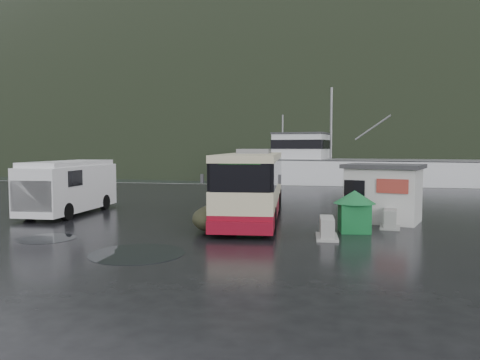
% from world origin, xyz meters
% --- Properties ---
extents(ground, '(160.00, 160.00, 0.00)m').
position_xyz_m(ground, '(0.00, 0.00, 0.00)').
color(ground, black).
rests_on(ground, ground).
extents(harbor_water, '(300.00, 180.00, 0.02)m').
position_xyz_m(harbor_water, '(0.00, 110.00, 0.00)').
color(harbor_water, black).
rests_on(harbor_water, ground).
extents(quay_edge, '(160.00, 0.60, 1.50)m').
position_xyz_m(quay_edge, '(0.00, 20.00, 0.00)').
color(quay_edge, '#999993').
rests_on(quay_edge, ground).
extents(headland, '(780.00, 540.00, 570.00)m').
position_xyz_m(headland, '(10.00, 250.00, 0.00)').
color(headland, black).
rests_on(headland, ground).
extents(coach_bus, '(3.91, 11.63, 3.22)m').
position_xyz_m(coach_bus, '(0.76, 1.56, 0.00)').
color(coach_bus, beige).
rests_on(coach_bus, ground).
extents(white_van, '(2.34, 6.34, 2.63)m').
position_xyz_m(white_van, '(-8.27, 0.66, 0.00)').
color(white_van, white).
rests_on(white_van, ground).
extents(waste_bin_left, '(1.05, 1.05, 1.37)m').
position_xyz_m(waste_bin_left, '(1.37, -2.46, 0.00)').
color(waste_bin_left, '#12662E').
rests_on(waste_bin_left, ground).
extents(waste_bin_right, '(1.30, 1.30, 1.62)m').
position_xyz_m(waste_bin_right, '(5.30, -1.59, 0.00)').
color(waste_bin_right, '#12662E').
rests_on(waste_bin_right, ground).
extents(dome_tent, '(2.42, 3.03, 1.06)m').
position_xyz_m(dome_tent, '(0.10, -2.68, 0.00)').
color(dome_tent, '#2C2D1B').
rests_on(dome_tent, ground).
extents(ticket_kiosk, '(3.84, 3.33, 2.54)m').
position_xyz_m(ticket_kiosk, '(6.64, 1.27, 0.00)').
color(ticket_kiosk, silver).
rests_on(ticket_kiosk, ground).
extents(jersey_barrier_a, '(0.86, 1.57, 0.76)m').
position_xyz_m(jersey_barrier_a, '(4.29, -3.12, 0.00)').
color(jersey_barrier_a, '#999993').
rests_on(jersey_barrier_a, ground).
extents(jersey_barrier_b, '(0.95, 1.62, 0.77)m').
position_xyz_m(jersey_barrier_b, '(6.78, -0.29, 0.00)').
color(jersey_barrier_b, '#999993').
rests_on(jersey_barrier_b, ground).
extents(fishing_trawler, '(28.13, 10.67, 11.00)m').
position_xyz_m(fishing_trawler, '(7.13, 29.62, 0.00)').
color(fishing_trawler, white).
rests_on(fishing_trawler, ground).
extents(puddles, '(6.66, 4.06, 0.01)m').
position_xyz_m(puddles, '(-2.71, -6.28, 0.01)').
color(puddles, black).
rests_on(puddles, ground).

